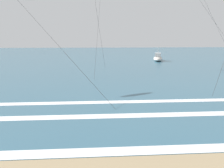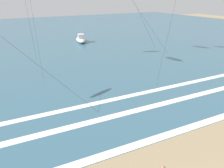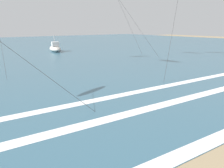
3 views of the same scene
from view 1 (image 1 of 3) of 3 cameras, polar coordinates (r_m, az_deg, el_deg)
name	(u,v)px [view 1 (image 1 of 3)]	position (r m, az deg, el deg)	size (l,w,h in m)	color
ocean_surface	(109,57)	(53.49, -0.85, 6.99)	(140.00, 90.00, 0.01)	#386075
wave_foam_shoreline	(119,151)	(9.88, 1.77, -16.89)	(41.34, 0.74, 0.01)	white
wave_foam_mid_break	(132,116)	(13.91, 5.25, -8.07)	(46.60, 0.77, 0.01)	white
wave_foam_outer_break	(125,102)	(16.68, 3.44, -4.58)	(46.57, 0.72, 0.01)	white
offshore_boat	(158,58)	(45.51, 11.69, 6.53)	(3.11, 5.47, 2.70)	beige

